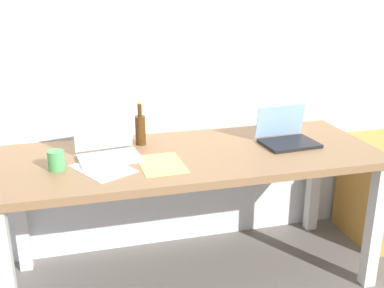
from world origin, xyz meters
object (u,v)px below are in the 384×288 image
Objects in this scene: desk at (192,169)px; coffee_mug at (56,160)px; beer_bottle at (140,129)px; filing_cabinet at (383,190)px; computer_mouse at (264,129)px; laptop_left at (107,148)px; laptop_right at (286,136)px.

coffee_mug is at bearing -175.18° from desk.
beer_bottle reaches higher than filing_cabinet.
laptop_left is at bearing -179.55° from computer_mouse.
laptop_right is 3.13× the size of computer_mouse.
coffee_mug reaches higher than desk.
laptop_left reaches higher than coffee_mug.
beer_bottle is 2.41× the size of computer_mouse.
laptop_right is at bearing 3.65° from coffee_mug.
desk is at bearing -165.93° from computer_mouse.
laptop_right is at bearing -90.93° from computer_mouse.
laptop_right is 0.91m from filing_cabinet.
laptop_right reaches higher than desk.
coffee_mug is (-1.20, -0.30, 0.03)m from computer_mouse.
computer_mouse is (-0.04, 0.22, -0.03)m from laptop_right.
computer_mouse is at bearing 11.70° from laptop_left.
laptop_left is 0.97m from computer_mouse.
laptop_left is at bearing 22.47° from coffee_mug.
filing_cabinet is at bearing 7.48° from laptop_right.
coffee_mug is 2.08m from filing_cabinet.
beer_bottle is 1.65m from filing_cabinet.
desk is 19.89× the size of computer_mouse.
desk is at bearing -41.24° from beer_bottle.
laptop_left is 3.32× the size of computer_mouse.
beer_bottle is 0.52m from coffee_mug.
coffee_mug is 0.14× the size of filing_cabinet.
computer_mouse is (0.95, 0.20, -0.04)m from laptop_left.
laptop_right reaches higher than filing_cabinet.
desk is at bearing -177.81° from laptop_right.
filing_cabinet is (2.01, 0.18, -0.47)m from coffee_mug.
laptop_right is (0.55, 0.02, 0.13)m from desk.
coffee_mug is (-0.45, -0.27, -0.04)m from beer_bottle.
beer_bottle is (-0.24, 0.21, 0.18)m from desk.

